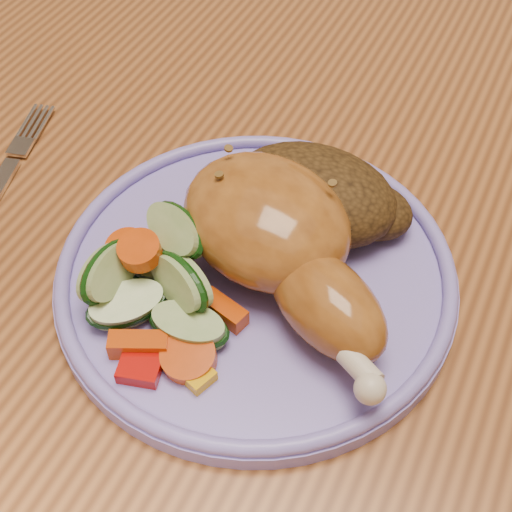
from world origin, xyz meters
name	(u,v)px	position (x,y,z in m)	size (l,w,h in m)	color
dining_table	(354,234)	(0.00, 0.00, 0.67)	(0.90, 1.40, 0.75)	brown
chair_far	(484,39)	(0.00, 0.63, 0.49)	(0.42, 0.42, 0.91)	#4C2D16
plate	(256,276)	(-0.03, -0.14, 0.76)	(0.26, 0.26, 0.01)	#8071CF
plate_rim	(256,266)	(-0.03, -0.14, 0.77)	(0.26, 0.26, 0.01)	#8071CF
chicken_leg	(280,239)	(-0.01, -0.14, 0.79)	(0.18, 0.16, 0.06)	#A35F22
rice_pilaf	(317,196)	(-0.01, -0.08, 0.78)	(0.13, 0.08, 0.05)	#3E280F
vegetable_pile	(156,286)	(-0.07, -0.19, 0.78)	(0.11, 0.12, 0.06)	#A50A05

